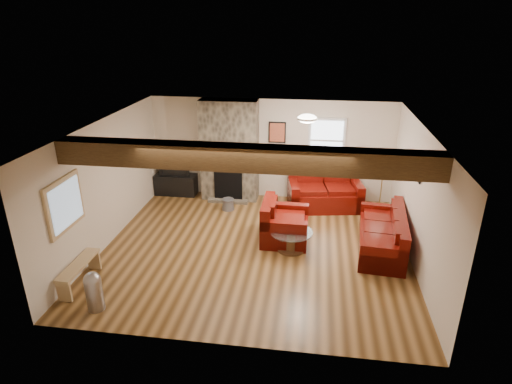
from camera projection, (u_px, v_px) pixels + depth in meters
The scene contains 18 objects.
room at pixel (255, 191), 8.11m from camera, with size 8.00×8.00×8.00m.
oak_beam at pixel (244, 158), 6.56m from camera, with size 6.00×0.36×0.38m, color #301E0E.
chimney_breast at pixel (230, 152), 10.53m from camera, with size 1.40×0.67×2.50m.
back_window at pixel (327, 140), 10.30m from camera, with size 0.90×0.08×1.10m, color silver, non-canonical shape.
hatch_window at pixel (65, 204), 7.05m from camera, with size 0.08×1.00×0.90m, color tan, non-canonical shape.
ceiling_dome at pixel (307, 120), 8.36m from camera, with size 0.40×0.40×0.18m, color white, non-canonical shape.
artwork_back at pixel (277, 132), 10.40m from camera, with size 0.42×0.06×0.52m, color black, non-canonical shape.
artwork_right at pixel (418, 168), 7.81m from camera, with size 0.06×0.55×0.42m, color black, non-canonical shape.
sofa_three at pixel (382, 231), 8.43m from camera, with size 2.01×0.84×0.78m, color #410504, non-canonical shape.
loveseat at pixel (325, 190), 10.28m from camera, with size 1.71×0.99×0.91m, color #410504, non-canonical shape.
armchair_red at pixel (285, 221), 8.78m from camera, with size 1.06×0.93×0.86m, color #410504, non-canonical shape.
coffee_table at pixel (291, 240), 8.47m from camera, with size 0.84×0.84×0.44m.
tv_cabinet at pixel (176, 184), 11.12m from camera, with size 1.06×0.43×0.53m, color black.
television at pixel (175, 166), 10.93m from camera, with size 0.81×0.11×0.47m, color black.
floor_lamp at pixel (384, 164), 9.50m from camera, with size 0.38×0.38×1.49m.
pine_bench at pixel (80, 274), 7.38m from camera, with size 0.25×1.08×0.41m, color tan, non-canonical shape.
pedal_bin at pixel (94, 291), 6.70m from camera, with size 0.27×0.27×0.67m, color #9B9BA0, non-canonical shape.
coal_bucket at pixel (228, 204), 10.27m from camera, with size 0.30×0.30×0.28m, color slate, non-canonical shape.
Camera 1 is at (1.07, -7.43, 4.33)m, focal length 30.00 mm.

